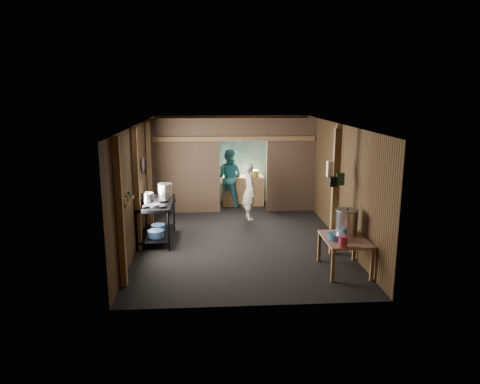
{
  "coord_description": "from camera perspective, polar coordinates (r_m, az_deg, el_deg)",
  "views": [
    {
      "loc": [
        -0.66,
        -9.99,
        3.32
      ],
      "look_at": [
        0.0,
        -0.2,
        1.1
      ],
      "focal_mm": 33.6,
      "sensor_mm": 36.0,
      "label": 1
    }
  ],
  "objects": [
    {
      "name": "wall_left",
      "position": [
        10.31,
        -12.65,
        1.14
      ],
      "size": [
        0.0,
        7.0,
        2.6
      ],
      "primitive_type": "cube",
      "color": "#50391C",
      "rests_on": "ground"
    },
    {
      "name": "turquoise_panel",
      "position": [
        13.6,
        -1.04,
        4.0
      ],
      "size": [
        4.4,
        0.06,
        2.5
      ],
      "primitive_type": "cube",
      "color": "#7BB2AB",
      "rests_on": "wall_back"
    },
    {
      "name": "cook",
      "position": [
        11.74,
        1.21,
        0.15
      ],
      "size": [
        0.44,
        0.6,
        1.52
      ],
      "primitive_type": "imported",
      "rotation": [
        0.0,
        0.0,
        1.72
      ],
      "color": "beige",
      "rests_on": "floor"
    },
    {
      "name": "gas_range",
      "position": [
        10.28,
        -10.54,
        -3.67
      ],
      "size": [
        0.79,
        1.54,
        0.91
      ],
      "primitive_type": null,
      "color": "black",
      "rests_on": "floor"
    },
    {
      "name": "blue_tub_back",
      "position": [
        10.55,
        -10.36,
        -4.44
      ],
      "size": [
        0.33,
        0.33,
        0.13
      ],
      "primitive_type": "cylinder",
      "color": "#3B6799",
      "rests_on": "gas_range"
    },
    {
      "name": "partition_left",
      "position": [
        12.37,
        -6.9,
        3.26
      ],
      "size": [
        1.85,
        0.1,
        2.6
      ],
      "primitive_type": "cube",
      "color": "brown",
      "rests_on": "floor"
    },
    {
      "name": "pan_lid_big",
      "position": [
        10.64,
        -12.21,
        3.43
      ],
      "size": [
        0.03,
        0.34,
        0.34
      ],
      "primitive_type": "cylinder",
      "rotation": [
        0.0,
        1.57,
        0.0
      ],
      "color": "gray",
      "rests_on": "wall_left"
    },
    {
      "name": "wall_back",
      "position": [
        13.66,
        -1.05,
        4.24
      ],
      "size": [
        4.5,
        0.0,
        2.6
      ],
      "primitive_type": "cube",
      "color": "#50391C",
      "rests_on": "ground"
    },
    {
      "name": "back_counter",
      "position": [
        13.29,
        0.38,
        0.17
      ],
      "size": [
        1.2,
        0.5,
        0.85
      ],
      "primitive_type": "cube",
      "color": "olive",
      "rests_on": "floor"
    },
    {
      "name": "pan_lid_small",
      "position": [
        11.04,
        -11.89,
        3.25
      ],
      "size": [
        0.03,
        0.3,
        0.3
      ],
      "primitive_type": "cylinder",
      "rotation": [
        0.0,
        1.57,
        0.0
      ],
      "color": "black",
      "rests_on": "wall_left"
    },
    {
      "name": "post_free",
      "position": [
        9.27,
        11.96,
        -0.12
      ],
      "size": [
        0.12,
        0.12,
        2.6
      ],
      "primitive_type": "cube",
      "color": "olive",
      "rests_on": "floor"
    },
    {
      "name": "partition_header",
      "position": [
        12.27,
        0.41,
        7.98
      ],
      "size": [
        1.3,
        0.1,
        0.6
      ],
      "primitive_type": "cube",
      "color": "brown",
      "rests_on": "wall_back"
    },
    {
      "name": "stove_pot_med",
      "position": [
        10.08,
        -11.68,
        -0.79
      ],
      "size": [
        0.29,
        0.29,
        0.24
      ],
      "primitive_type": null,
      "rotation": [
        0.0,
        0.0,
        -0.03
      ],
      "color": "silver",
      "rests_on": "gas_range"
    },
    {
      "name": "bag_green",
      "position": [
        9.17,
        12.56,
        1.63
      ],
      "size": [
        0.16,
        0.12,
        0.24
      ],
      "primitive_type": "cube",
      "color": "#1E482C",
      "rests_on": "post_free"
    },
    {
      "name": "ceiling",
      "position": [
        10.04,
        -0.08,
        8.64
      ],
      "size": [
        4.5,
        7.0,
        0.0
      ],
      "primitive_type": "cube",
      "color": "#403F3C",
      "rests_on": "ground"
    },
    {
      "name": "yellow_tub",
      "position": [
        13.22,
        1.67,
        2.38
      ],
      "size": [
        0.33,
        0.33,
        0.18
      ],
      "primitive_type": "cylinder",
      "color": "gold",
      "rests_on": "back_counter"
    },
    {
      "name": "bag_white",
      "position": [
        9.24,
        11.66,
        2.89
      ],
      "size": [
        0.22,
        0.15,
        0.32
      ],
      "primitive_type": "cube",
      "color": "silver",
      "rests_on": "post_free"
    },
    {
      "name": "stove_saucepan",
      "position": [
        10.6,
        -11.29,
        -0.42
      ],
      "size": [
        0.18,
        0.18,
        0.09
      ],
      "primitive_type": "cylinder",
      "rotation": [
        0.0,
        0.0,
        -0.33
      ],
      "color": "silver",
      "rests_on": "gas_range"
    },
    {
      "name": "wall_clock",
      "position": [
        13.5,
        0.03,
        6.71
      ],
      "size": [
        0.2,
        0.03,
        0.2
      ],
      "primitive_type": "cylinder",
      "rotation": [
        1.57,
        0.0,
        0.0
      ],
      "color": "silver",
      "rests_on": "wall_back"
    },
    {
      "name": "wall_shelf",
      "position": [
        8.26,
        -14.15,
        -1.1
      ],
      "size": [
        0.14,
        0.8,
        0.03
      ],
      "primitive_type": "cube",
      "color": "olive",
      "rests_on": "wall_left"
    },
    {
      "name": "cross_beam",
      "position": [
        12.22,
        -0.75,
        6.79
      ],
      "size": [
        4.4,
        0.12,
        0.12
      ],
      "primitive_type": "cube",
      "color": "olive",
      "rests_on": "wall_left"
    },
    {
      "name": "blue_tub_front",
      "position": [
        10.07,
        -10.67,
        -5.22
      ],
      "size": [
        0.36,
        0.36,
        0.15
      ],
      "primitive_type": "cylinder",
      "color": "#3B6799",
      "rests_on": "gas_range"
    },
    {
      "name": "jar_white",
      "position": [
        8.0,
        -14.48,
        -1.07
      ],
      "size": [
        0.07,
        0.07,
        0.1
      ],
      "primitive_type": "cylinder",
      "color": "silver",
      "rests_on": "wall_shelf"
    },
    {
      "name": "red_cup",
      "position": [
        13.18,
        -0.73,
        2.27
      ],
      "size": [
        0.13,
        0.13,
        0.15
      ],
      "primitive_type": "cylinder",
      "color": "#AA020F",
      "rests_on": "back_counter"
    },
    {
      "name": "jar_yellow",
      "position": [
        8.24,
        -14.17,
        -0.66
      ],
      "size": [
        0.08,
        0.08,
        0.1
      ],
      "primitive_type": "cylinder",
      "color": "gold",
      "rests_on": "wall_shelf"
    },
    {
      "name": "knife",
      "position": [
        8.17,
        14.03,
        -6.78
      ],
      "size": [
        0.3,
        0.06,
        0.01
      ],
      "primitive_type": "cube",
      "rotation": [
        0.0,
        0.0,
        -0.1
      ],
      "color": "silver",
      "rests_on": "prep_table"
    },
    {
      "name": "bag_black",
      "position": [
        9.12,
        11.74,
        1.29
      ],
      "size": [
        0.14,
        0.1,
        0.2
      ],
      "primitive_type": "cube",
      "color": "black",
      "rests_on": "post_free"
    },
    {
      "name": "wash_basin",
      "position": [
        8.5,
        12.14,
        -5.54
      ],
      "size": [
        0.38,
        0.38,
        0.12
      ],
      "primitive_type": "cylinder",
      "rotation": [
        0.0,
        0.0,
        0.28
      ],
      "color": "#3B6799",
      "rests_on": "prep_table"
    },
    {
      "name": "pink_bucket",
      "position": [
        8.15,
        12.95,
        -6.12
      ],
      "size": [
        0.16,
        0.16,
        0.19
      ],
      "primitive_type": "cylinder",
      "rotation": [
        0.0,
        0.0,
        -0.04
      ],
      "color": "#B42B50",
      "rests_on": "prep_table"
    },
    {
      "name": "frying_pan",
      "position": [
        9.77,
        -10.91,
        -1.65
      ],
      "size": [
        0.36,
        0.53,
        0.07
      ],
      "primitive_type": null,
      "rotation": [
        0.0,
        0.0,
        0.18
      ],
      "color": "gray",
      "rests_on": "gas_range"
    },
    {
      "name": "wall_front",
      "position": [
        6.83,
        1.87,
        -4.47
      ],
      "size": [
        4.5,
        0.0,
        2.6
      ],
      "primitive_type": "cube",
      "color": "#50391C",
      "rests_on": "ground"
    },
    {
      "name": "post_right",
      "position": [
        10.39,
        12.08,
        1.25
      ],
      "size": [
        0.1,
        0.12,
        2.6
      ],
      "primitive_type": "cube",
      "color": "olive",
      "rests_on": "floor"
    },
    {
      "name": "floor",
      "position": [
        10.55,
        -0.07,
        -5.6
      ],
      "size": [
        4.5,
        7.0,
        0.0
      ],
      "primitive_type": "cube",
      "color": "black",
      "rests_on": "ground"
    },
    {
      "name": "post_left_c",
      "position": [
        11.47,
        -11.42,
        2.35
      ],
      "size": [
        0.1,
        0.12,
        2.6
      ],
      "primitive_type": "cube",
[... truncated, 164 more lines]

